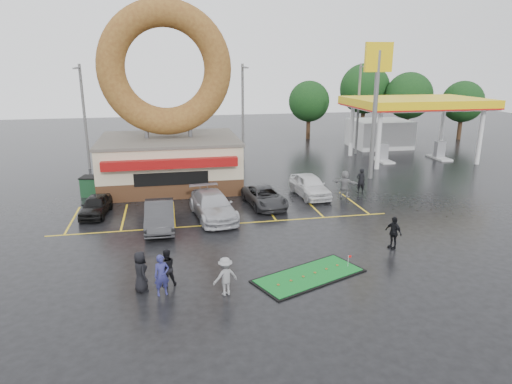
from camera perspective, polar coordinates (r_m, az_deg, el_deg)
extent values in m
plane|color=black|center=(23.71, -2.59, -6.79)|extent=(120.00, 120.00, 0.00)
cube|color=#472B19|center=(35.67, -10.58, 1.81)|extent=(10.00, 8.00, 1.20)
cube|color=beige|center=(35.29, -10.72, 4.56)|extent=(10.00, 8.00, 2.30)
cube|color=#59544C|center=(35.07, -10.83, 6.56)|extent=(10.20, 8.20, 0.20)
cube|color=maroon|center=(31.03, -10.62, 3.48)|extent=(9.00, 0.60, 0.60)
cylinder|color=slate|center=(34.99, -13.53, 7.55)|extent=(0.30, 0.30, 1.20)
cylinder|color=slate|center=(35.01, -8.25, 7.83)|extent=(0.30, 0.30, 1.20)
torus|color=brown|center=(34.62, -11.28, 14.91)|extent=(9.60, 2.00, 9.60)
cylinder|color=silver|center=(41.44, 15.08, 6.18)|extent=(0.40, 0.40, 5.00)
cylinder|color=silver|center=(46.71, 26.23, 6.14)|extent=(0.40, 0.40, 5.00)
cylinder|color=silver|center=(46.83, 11.86, 7.46)|extent=(0.40, 0.40, 5.00)
cylinder|color=silver|center=(51.55, 22.24, 7.38)|extent=(0.40, 0.40, 5.00)
cube|color=silver|center=(46.09, 19.36, 10.23)|extent=(12.00, 8.00, 0.50)
cube|color=yellow|center=(46.07, 19.39, 10.60)|extent=(12.30, 8.30, 0.70)
cube|color=#99999E|center=(45.25, 15.56, 4.87)|extent=(0.90, 0.60, 1.60)
cube|color=#99999E|center=(48.23, 21.97, 4.95)|extent=(0.90, 0.60, 1.60)
cube|color=silver|center=(52.65, 15.16, 7.06)|extent=(6.00, 5.00, 3.00)
cylinder|color=slate|center=(37.56, 14.59, 9.11)|extent=(0.36, 0.36, 10.00)
cube|color=yellow|center=(37.33, 15.09, 15.97)|extent=(2.20, 0.30, 2.20)
cylinder|color=slate|center=(42.43, -20.63, 8.66)|extent=(0.24, 0.24, 9.00)
cylinder|color=slate|center=(41.18, -21.43, 14.28)|extent=(0.12, 2.00, 0.12)
cube|color=slate|center=(40.20, -21.66, 14.17)|extent=(0.40, 0.18, 0.12)
cylinder|color=slate|center=(43.48, -1.66, 9.82)|extent=(0.24, 0.24, 9.00)
cylinder|color=slate|center=(42.24, -1.47, 15.35)|extent=(0.12, 2.00, 0.12)
cube|color=slate|center=(41.26, -1.23, 15.26)|extent=(0.40, 0.18, 0.12)
cylinder|color=slate|center=(47.90, 12.65, 10.02)|extent=(0.24, 0.24, 9.00)
cylinder|color=slate|center=(46.76, 13.48, 14.99)|extent=(0.12, 2.00, 0.12)
cube|color=slate|center=(45.85, 14.00, 14.89)|extent=(0.40, 0.18, 0.12)
cylinder|color=#332114|center=(59.82, 18.26, 7.77)|extent=(0.50, 0.50, 2.88)
sphere|color=black|center=(59.45, 18.58, 11.35)|extent=(5.60, 5.60, 5.60)
cylinder|color=#332114|center=(61.36, 24.09, 7.21)|extent=(0.50, 0.50, 2.52)
sphere|color=black|center=(61.03, 24.44, 10.25)|extent=(4.90, 4.90, 4.90)
cylinder|color=#332114|center=(61.54, 13.17, 8.53)|extent=(0.50, 0.50, 3.24)
sphere|color=black|center=(61.16, 13.43, 12.46)|extent=(6.30, 6.30, 6.30)
cylinder|color=#332114|center=(56.87, 6.54, 7.89)|extent=(0.50, 0.50, 2.52)
sphere|color=black|center=(56.51, 6.65, 11.20)|extent=(4.90, 4.90, 4.90)
imported|color=black|center=(29.81, -19.40, -1.61)|extent=(1.88, 3.82, 1.25)
imported|color=#313133|center=(26.50, -11.96, -2.88)|extent=(1.63, 4.62, 1.52)
imported|color=#B6B6BB|center=(27.75, -5.44, -1.69)|extent=(2.88, 5.62, 1.56)
imported|color=#2D2D30|center=(29.89, 1.06, -0.62)|extent=(2.61, 4.74, 1.26)
imported|color=silver|center=(32.29, 6.72, 0.82)|extent=(2.18, 4.71, 1.56)
imported|color=navy|center=(19.11, -11.70, -10.15)|extent=(0.71, 0.55, 1.73)
imported|color=black|center=(19.80, -11.15, -9.27)|extent=(0.93, 0.80, 1.65)
imported|color=gray|center=(18.79, -3.85, -10.47)|extent=(1.18, 0.89, 1.62)
imported|color=black|center=(19.59, -14.24, -9.61)|extent=(0.84, 1.00, 1.75)
imported|color=black|center=(24.21, 16.79, -4.86)|extent=(0.76, 1.07, 1.68)
imported|color=gray|center=(32.41, 11.04, 0.99)|extent=(1.76, 1.50, 1.91)
imported|color=black|center=(33.74, 12.96, 1.39)|extent=(0.68, 0.47, 1.81)
cube|color=#1A4526|center=(34.26, -19.42, 0.66)|extent=(2.02, 1.56, 1.30)
cube|color=black|center=(20.68, 6.65, -10.37)|extent=(5.46, 3.94, 0.06)
cube|color=#126C25|center=(20.66, 6.65, -10.29)|extent=(5.16, 3.65, 0.03)
cylinder|color=silver|center=(21.62, 11.45, -8.47)|extent=(0.02, 0.02, 0.57)
cube|color=red|center=(21.55, 11.65, -7.90)|extent=(0.14, 0.01, 0.10)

